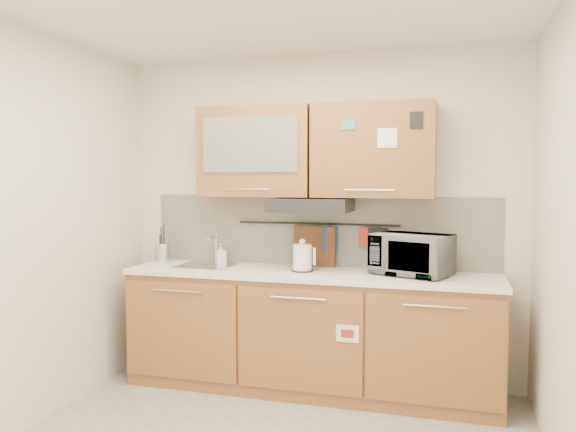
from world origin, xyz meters
The scene contains 18 objects.
wall_back centered at (0.00, 1.50, 1.30)m, with size 3.20×3.20×0.00m, color silver.
wall_left centered at (-1.60, 0.00, 1.30)m, with size 3.00×3.00×0.00m, color silver.
base_cabinet centered at (0.00, 1.19, 0.41)m, with size 2.80×0.64×0.88m.
countertop centered at (0.00, 1.19, 0.90)m, with size 2.82×0.62×0.04m, color white.
backsplash centered at (0.00, 1.49, 1.20)m, with size 2.80×0.02×0.56m, color silver.
upper_cabinets centered at (0.00, 1.32, 1.83)m, with size 1.82×0.37×0.70m.
range_hood centered at (0.00, 1.25, 1.42)m, with size 0.60×0.46×0.10m, color black.
sink centered at (-0.85, 1.21, 0.92)m, with size 0.42×0.40×0.26m.
utensil_rail centered at (0.00, 1.45, 1.26)m, with size 0.02×0.02×1.30m, color black.
utensil_crock centered at (-1.30, 1.32, 1.00)m, with size 0.17×0.17×0.32m.
kettle centered at (-0.05, 1.17, 1.02)m, with size 0.19×0.18×0.25m.
toaster centered at (0.86, 1.23, 1.03)m, with size 0.32×0.24×0.22m.
microwave centered at (0.75, 1.24, 1.07)m, with size 0.54×0.36×0.30m, color #999999.
soap_bottle centered at (-0.78, 1.32, 1.01)m, with size 0.08×0.08×0.17m, color #999999.
cutting_board centered at (-0.02, 1.44, 1.03)m, with size 0.35×0.03×0.43m, color brown.
oven_mitt centered at (0.11, 1.44, 1.14)m, with size 0.12×0.03×0.20m, color navy.
dark_pouch centered at (0.49, 1.44, 1.12)m, with size 0.15×0.04×0.24m, color black.
pot_holder centered at (0.40, 1.44, 1.17)m, with size 0.12×0.02×0.14m, color #B62A18.
Camera 1 is at (1.00, -2.91, 1.63)m, focal length 35.00 mm.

